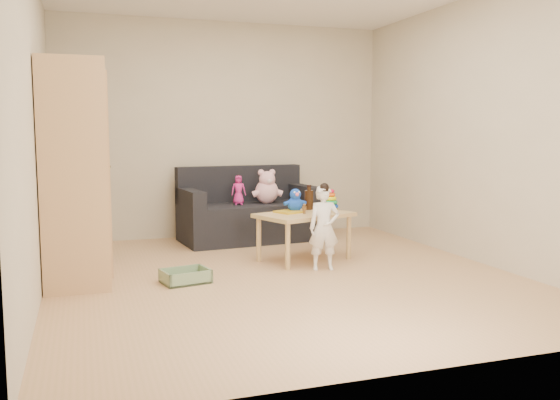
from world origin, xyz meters
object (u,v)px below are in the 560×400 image
object	(u,v)px
wardrobe	(74,173)
play_table	(304,237)
sofa	(249,222)
toddler	(324,229)

from	to	relation	value
wardrobe	play_table	size ratio (longest dim) A/B	2.05
sofa	play_table	xyz separation A→B (m)	(0.23, -1.22, 0.02)
play_table	toddler	bearing A→B (deg)	-86.19
wardrobe	sofa	world-z (taller)	wardrobe
play_table	toddler	distance (m)	0.46
wardrobe	play_table	world-z (taller)	wardrobe
toddler	play_table	bearing A→B (deg)	105.83
sofa	toddler	world-z (taller)	toddler
play_table	toddler	xyz separation A→B (m)	(0.03, -0.44, 0.14)
sofa	toddler	bearing A→B (deg)	-86.49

